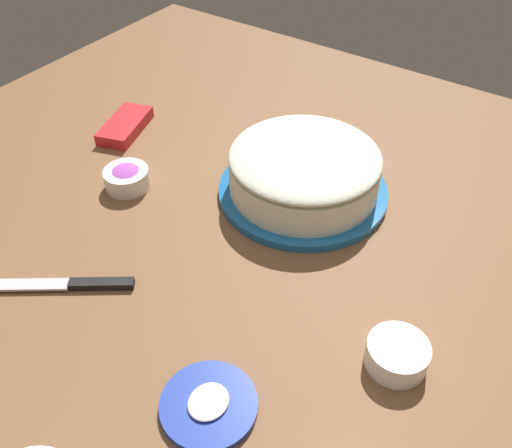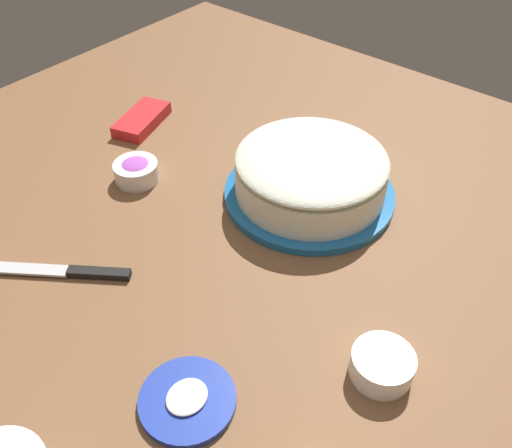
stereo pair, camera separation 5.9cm
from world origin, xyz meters
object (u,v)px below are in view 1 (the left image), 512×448
(candy_box_lower, at_px, (125,126))
(frosting_tub_lid, at_px, (209,405))
(frosted_cake, at_px, (302,172))
(sprinkle_bowl_rainbow, at_px, (127,177))
(sprinkle_bowl_yellow, at_px, (397,354))
(spreading_knife, at_px, (69,284))

(candy_box_lower, bearing_deg, frosting_tub_lid, -145.02)
(frosted_cake, relative_size, candy_box_lower, 2.21)
(frosted_cake, bearing_deg, sprinkle_bowl_rainbow, 121.00)
(frosting_tub_lid, bearing_deg, sprinkle_bowl_yellow, -40.89)
(frosted_cake, distance_m, spreading_knife, 0.42)
(spreading_knife, relative_size, candy_box_lower, 1.51)
(spreading_knife, height_order, sprinkle_bowl_rainbow, sprinkle_bowl_rainbow)
(frosted_cake, xyz_separation_m, candy_box_lower, (-0.03, 0.40, -0.03))
(spreading_knife, height_order, sprinkle_bowl_yellow, sprinkle_bowl_yellow)
(frosted_cake, bearing_deg, sprinkle_bowl_yellow, -129.41)
(frosted_cake, distance_m, sprinkle_bowl_yellow, 0.37)
(sprinkle_bowl_rainbow, bearing_deg, candy_box_lower, 45.36)
(spreading_knife, relative_size, sprinkle_bowl_rainbow, 2.53)
(sprinkle_bowl_rainbow, height_order, candy_box_lower, sprinkle_bowl_rainbow)
(frosted_cake, distance_m, frosting_tub_lid, 0.44)
(spreading_knife, distance_m, candy_box_lower, 0.42)
(candy_box_lower, bearing_deg, spreading_knife, -165.18)
(candy_box_lower, bearing_deg, sprinkle_bowl_yellow, -124.68)
(frosting_tub_lid, bearing_deg, candy_box_lower, 52.97)
(frosting_tub_lid, relative_size, candy_box_lower, 0.90)
(frosting_tub_lid, xyz_separation_m, spreading_knife, (0.04, 0.29, -0.00))
(sprinkle_bowl_rainbow, bearing_deg, spreading_knife, -156.70)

